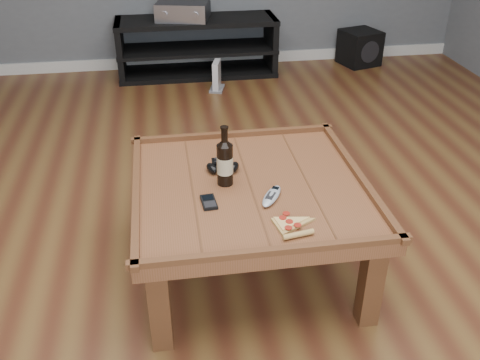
{
  "coord_description": "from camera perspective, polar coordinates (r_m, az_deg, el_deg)",
  "views": [
    {
      "loc": [
        -0.35,
        -1.95,
        1.64
      ],
      "look_at": [
        -0.06,
        -0.07,
        0.52
      ],
      "focal_mm": 40.0,
      "sensor_mm": 36.0,
      "label": 1
    }
  ],
  "objects": [
    {
      "name": "media_console",
      "position": [
        4.91,
        -4.59,
        13.93
      ],
      "size": [
        1.4,
        0.45,
        0.5
      ],
      "color": "black",
      "rests_on": "ground"
    },
    {
      "name": "game_controller",
      "position": [
        2.41,
        -1.87,
        1.53
      ],
      "size": [
        0.17,
        0.11,
        0.04
      ],
      "rotation": [
        0.0,
        0.0,
        -0.04
      ],
      "color": "black",
      "rests_on": "coffee_table"
    },
    {
      "name": "smartphone",
      "position": [
        2.18,
        -3.34,
        -2.36
      ],
      "size": [
        0.07,
        0.11,
        0.01
      ],
      "rotation": [
        0.0,
        0.0,
        0.08
      ],
      "color": "black",
      "rests_on": "coffee_table"
    },
    {
      "name": "ground",
      "position": [
        2.57,
        0.99,
        -9.12
      ],
      "size": [
        6.0,
        6.0,
        0.0
      ],
      "primitive_type": "plane",
      "color": "#4A2515",
      "rests_on": "ground"
    },
    {
      "name": "subwoofer",
      "position": [
        5.32,
        12.64,
        13.62
      ],
      "size": [
        0.4,
        0.4,
        0.32
      ],
      "rotation": [
        0.0,
        0.0,
        0.29
      ],
      "color": "black",
      "rests_on": "ground"
    },
    {
      "name": "remote_control",
      "position": [
        2.21,
        3.39,
        -1.7
      ],
      "size": [
        0.14,
        0.18,
        0.03
      ],
      "rotation": [
        0.0,
        0.0,
        -0.53
      ],
      "color": "#9CA3AA",
      "rests_on": "coffee_table"
    },
    {
      "name": "av_receiver",
      "position": [
        4.82,
        -6.09,
        17.57
      ],
      "size": [
        0.5,
        0.44,
        0.15
      ],
      "rotation": [
        0.0,
        0.0,
        -0.24
      ],
      "color": "black",
      "rests_on": "media_console"
    },
    {
      "name": "coffee_table",
      "position": [
        2.34,
        1.07,
        -1.72
      ],
      "size": [
        1.03,
        1.03,
        0.48
      ],
      "color": "brown",
      "rests_on": "ground"
    },
    {
      "name": "beer_bottle",
      "position": [
        2.27,
        -1.62,
        2.01
      ],
      "size": [
        0.07,
        0.07,
        0.27
      ],
      "color": "black",
      "rests_on": "coffee_table"
    },
    {
      "name": "baseboard",
      "position": [
        5.2,
        -4.74,
        12.6
      ],
      "size": [
        5.0,
        0.02,
        0.1
      ],
      "primitive_type": "cube",
      "color": "silver",
      "rests_on": "ground"
    },
    {
      "name": "pizza_slice",
      "position": [
        2.05,
        5.41,
        -4.8
      ],
      "size": [
        0.17,
        0.24,
        0.02
      ],
      "rotation": [
        0.0,
        0.0,
        0.18
      ],
      "color": "tan",
      "rests_on": "coffee_table"
    },
    {
      "name": "game_console",
      "position": [
        4.57,
        -2.5,
        10.92
      ],
      "size": [
        0.16,
        0.22,
        0.24
      ],
      "rotation": [
        0.0,
        0.0,
        -0.26
      ],
      "color": "slate",
      "rests_on": "ground"
    }
  ]
}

